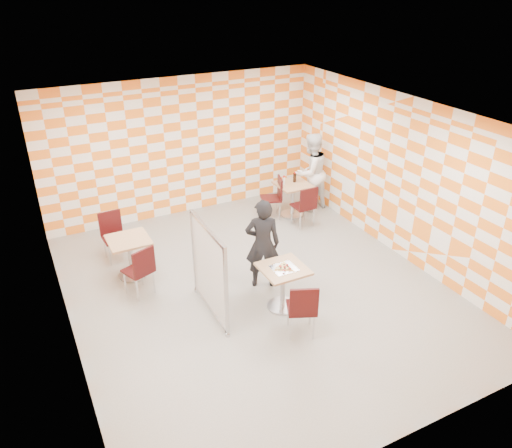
{
  "coord_description": "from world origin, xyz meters",
  "views": [
    {
      "loc": [
        -3.23,
        -6.35,
        4.94
      ],
      "look_at": [
        0.1,
        0.2,
        1.15
      ],
      "focal_mm": 35.0,
      "sensor_mm": 36.0,
      "label": 1
    }
  ],
  "objects_px": {
    "man_dark": "(263,244)",
    "man_white": "(311,172)",
    "second_table": "(293,194)",
    "chair_second_front": "(306,204)",
    "partition": "(209,271)",
    "main_table": "(283,281)",
    "empty_table": "(130,251)",
    "sport_bottle": "(284,181)",
    "chair_second_side": "(275,194)",
    "chair_main_front": "(303,307)",
    "soda_bottle": "(295,178)",
    "chair_empty_near": "(141,268)",
    "chair_empty_far": "(113,232)"
  },
  "relations": [
    {
      "from": "man_dark",
      "to": "man_white",
      "type": "distance_m",
      "value": 3.28
    },
    {
      "from": "second_table",
      "to": "chair_second_front",
      "type": "height_order",
      "value": "chair_second_front"
    },
    {
      "from": "partition",
      "to": "second_table",
      "type": "bearing_deg",
      "value": 39.72
    },
    {
      "from": "main_table",
      "to": "empty_table",
      "type": "distance_m",
      "value": 2.8
    },
    {
      "from": "sport_bottle",
      "to": "chair_second_side",
      "type": "bearing_deg",
      "value": 174.12
    },
    {
      "from": "second_table",
      "to": "sport_bottle",
      "type": "distance_m",
      "value": 0.39
    },
    {
      "from": "chair_main_front",
      "to": "soda_bottle",
      "type": "bearing_deg",
      "value": 60.8
    },
    {
      "from": "second_table",
      "to": "man_white",
      "type": "xyz_separation_m",
      "value": [
        0.52,
        0.12,
        0.38
      ]
    },
    {
      "from": "chair_main_front",
      "to": "chair_empty_near",
      "type": "xyz_separation_m",
      "value": [
        -1.81,
        2.11,
        0.0
      ]
    },
    {
      "from": "second_table",
      "to": "partition",
      "type": "height_order",
      "value": "partition"
    },
    {
      "from": "sport_bottle",
      "to": "partition",
      "type": "bearing_deg",
      "value": -137.56
    },
    {
      "from": "chair_empty_near",
      "to": "soda_bottle",
      "type": "distance_m",
      "value": 4.21
    },
    {
      "from": "chair_second_front",
      "to": "chair_main_front",
      "type": "bearing_deg",
      "value": -122.75
    },
    {
      "from": "empty_table",
      "to": "chair_empty_near",
      "type": "bearing_deg",
      "value": -88.95
    },
    {
      "from": "soda_bottle",
      "to": "chair_main_front",
      "type": "bearing_deg",
      "value": -119.2
    },
    {
      "from": "chair_empty_near",
      "to": "empty_table",
      "type": "bearing_deg",
      "value": 91.05
    },
    {
      "from": "empty_table",
      "to": "man_white",
      "type": "distance_m",
      "value": 4.45
    },
    {
      "from": "sport_bottle",
      "to": "empty_table",
      "type": "bearing_deg",
      "value": -165.98
    },
    {
      "from": "second_table",
      "to": "chair_empty_near",
      "type": "height_order",
      "value": "chair_empty_near"
    },
    {
      "from": "partition",
      "to": "soda_bottle",
      "type": "distance_m",
      "value": 3.98
    },
    {
      "from": "empty_table",
      "to": "chair_second_side",
      "type": "distance_m",
      "value": 3.54
    },
    {
      "from": "main_table",
      "to": "sport_bottle",
      "type": "height_order",
      "value": "sport_bottle"
    },
    {
      "from": "chair_second_front",
      "to": "chair_empty_near",
      "type": "distance_m",
      "value": 3.85
    },
    {
      "from": "man_dark",
      "to": "soda_bottle",
      "type": "distance_m",
      "value": 2.95
    },
    {
      "from": "empty_table",
      "to": "chair_main_front",
      "type": "xyz_separation_m",
      "value": [
        1.83,
        -2.79,
        0.04
      ]
    },
    {
      "from": "empty_table",
      "to": "main_table",
      "type": "bearing_deg",
      "value": -46.24
    },
    {
      "from": "chair_main_front",
      "to": "chair_empty_far",
      "type": "relative_size",
      "value": 1.0
    },
    {
      "from": "partition",
      "to": "chair_empty_far",
      "type": "bearing_deg",
      "value": 111.65
    },
    {
      "from": "man_dark",
      "to": "sport_bottle",
      "type": "relative_size",
      "value": 8.09
    },
    {
      "from": "second_table",
      "to": "soda_bottle",
      "type": "xyz_separation_m",
      "value": [
        0.08,
        0.08,
        0.34
      ]
    },
    {
      "from": "partition",
      "to": "chair_second_side",
      "type": "bearing_deg",
      "value": 44.8
    },
    {
      "from": "second_table",
      "to": "chair_second_side",
      "type": "bearing_deg",
      "value": 167.43
    },
    {
      "from": "man_dark",
      "to": "sport_bottle",
      "type": "xyz_separation_m",
      "value": [
        1.67,
        2.2,
        0.03
      ]
    },
    {
      "from": "second_table",
      "to": "chair_empty_far",
      "type": "xyz_separation_m",
      "value": [
        -3.93,
        -0.05,
        0.04
      ]
    },
    {
      "from": "man_white",
      "to": "soda_bottle",
      "type": "xyz_separation_m",
      "value": [
        -0.43,
        -0.04,
        -0.03
      ]
    },
    {
      "from": "chair_main_front",
      "to": "chair_empty_far",
      "type": "bearing_deg",
      "value": 118.55
    },
    {
      "from": "chair_main_front",
      "to": "chair_empty_far",
      "type": "height_order",
      "value": "same"
    },
    {
      "from": "man_dark",
      "to": "empty_table",
      "type": "bearing_deg",
      "value": -9.74
    },
    {
      "from": "soda_bottle",
      "to": "chair_empty_far",
      "type": "bearing_deg",
      "value": -178.21
    },
    {
      "from": "man_dark",
      "to": "sport_bottle",
      "type": "height_order",
      "value": "man_dark"
    },
    {
      "from": "chair_second_front",
      "to": "chair_second_side",
      "type": "distance_m",
      "value": 0.79
    },
    {
      "from": "man_white",
      "to": "sport_bottle",
      "type": "relative_size",
      "value": 8.86
    },
    {
      "from": "chair_second_front",
      "to": "partition",
      "type": "relative_size",
      "value": 0.6
    },
    {
      "from": "main_table",
      "to": "man_white",
      "type": "height_order",
      "value": "man_white"
    },
    {
      "from": "chair_second_front",
      "to": "soda_bottle",
      "type": "bearing_deg",
      "value": 78.78
    },
    {
      "from": "empty_table",
      "to": "man_dark",
      "type": "distance_m",
      "value": 2.36
    },
    {
      "from": "chair_empty_near",
      "to": "second_table",
      "type": "bearing_deg",
      "value": 21.74
    },
    {
      "from": "main_table",
      "to": "man_dark",
      "type": "height_order",
      "value": "man_dark"
    },
    {
      "from": "chair_main_front",
      "to": "man_dark",
      "type": "xyz_separation_m",
      "value": [
        0.12,
        1.49,
        0.26
      ]
    },
    {
      "from": "chair_empty_near",
      "to": "man_dark",
      "type": "relative_size",
      "value": 0.57
    }
  ]
}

